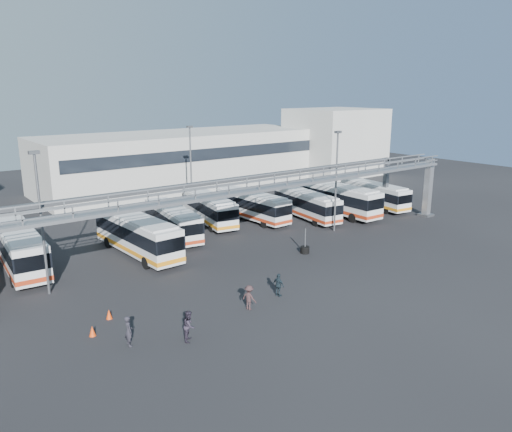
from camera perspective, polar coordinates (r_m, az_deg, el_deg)
ground at (r=39.27m, az=4.11°, el=-6.90°), size 140.00×140.00×0.00m
gantry at (r=42.08m, az=-1.06°, el=2.40°), size 51.40×5.15×7.10m
warehouse at (r=75.44m, az=-8.30°, el=6.40°), size 42.00×14.00×8.00m
building_right at (r=86.53m, az=9.04°, el=8.38°), size 14.00×12.00×11.00m
light_pole_left at (r=37.24m, az=-23.37°, el=-0.02°), size 0.70×0.35×10.21m
light_pole_mid at (r=50.74m, az=9.16°, el=4.53°), size 0.70×0.35×10.21m
light_pole_back at (r=57.51m, az=-7.46°, el=5.73°), size 0.70×0.35×10.21m
bus_1 at (r=44.22m, az=-25.45°, el=-3.25°), size 3.30×11.45×3.44m
bus_3 at (r=44.72m, az=-13.41°, el=-2.00°), size 3.16×11.56×3.48m
bus_4 at (r=49.51m, az=-9.51°, el=-0.48°), size 3.81×10.45×3.10m
bus_5 at (r=54.09m, az=-5.43°, el=0.96°), size 4.25×10.70×3.17m
bus_6 at (r=55.16m, az=-0.42°, el=1.27°), size 2.73×10.42×3.14m
bus_7 at (r=56.17m, az=5.81°, el=1.39°), size 3.81×10.34×3.07m
bus_8 at (r=58.48m, az=9.24°, el=2.05°), size 2.98×11.67×3.53m
bus_9 at (r=62.87m, az=13.34°, el=2.46°), size 3.56×10.28×3.06m
pedestrian_a at (r=29.84m, az=-14.36°, el=-12.60°), size 0.49×0.69×1.81m
pedestrian_b at (r=29.73m, az=-7.65°, el=-12.32°), size 1.12×1.14×1.85m
pedestrian_c at (r=33.33m, az=-0.78°, el=-9.29°), size 0.92×1.22×1.69m
pedestrian_d at (r=35.37m, az=2.59°, el=-7.89°), size 0.52×1.02×1.67m
cone_left at (r=33.59m, az=-16.45°, el=-10.71°), size 0.42×0.42×0.63m
cone_right at (r=31.74m, az=-18.20°, el=-12.37°), size 0.51×0.51×0.63m
tire_stack at (r=44.59m, az=5.61°, el=-3.79°), size 0.80×0.80×2.27m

